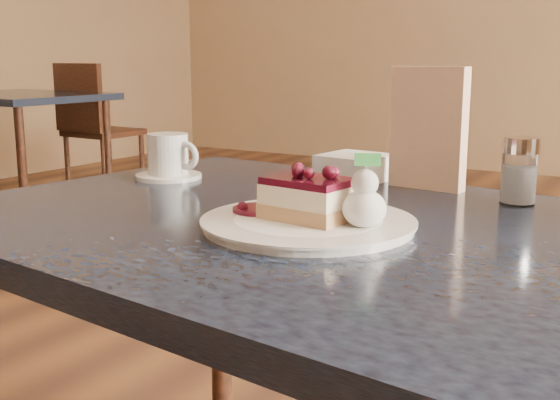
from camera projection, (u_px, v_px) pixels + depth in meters
The scene contains 10 objects.
main_table at pixel (327, 273), 0.96m from camera, with size 1.19×0.86×0.69m.
dessert_plate at pixel (308, 224), 0.91m from camera, with size 0.27×0.27×0.01m, color white.
cheesecake_slice at pixel (308, 199), 0.90m from camera, with size 0.12×0.09×0.06m.
whipped_cream at pixel (364, 208), 0.86m from camera, with size 0.05×0.05×0.05m.
berry_sauce at pixel (260, 210), 0.95m from camera, with size 0.07×0.07×0.01m, color black.
coffee_set at pixel (169, 159), 1.28m from camera, with size 0.13×0.12×0.08m.
menu_card at pixel (428, 128), 1.17m from camera, with size 0.13×0.03×0.20m, color #FFE9CC.
sugar_shaker at pixel (519, 170), 1.05m from camera, with size 0.06×0.06×0.10m.
napkin_stack at pixel (355, 167), 1.26m from camera, with size 0.11×0.11×0.05m, color white.
bg_table_far_left at pixel (24, 204), 4.10m from camera, with size 0.95×1.71×1.13m.
Camera 1 is at (0.53, -0.65, 0.91)m, focal length 45.00 mm.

